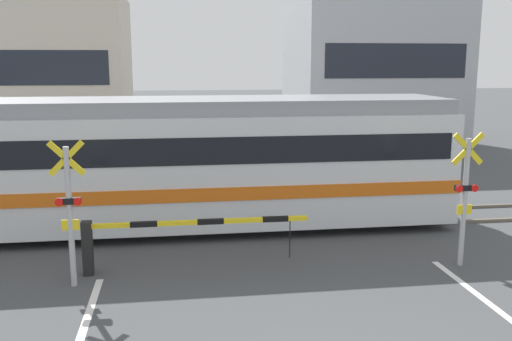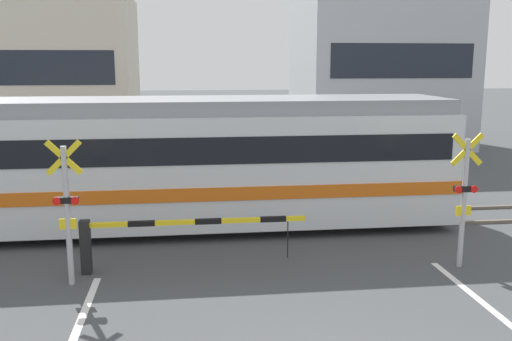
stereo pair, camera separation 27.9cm
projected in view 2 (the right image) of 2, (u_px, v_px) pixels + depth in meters
rail_track_near at (256, 230)px, 14.43m from camera, size 50.00×0.10×0.08m
rail_track_far at (249, 215)px, 15.83m from camera, size 50.00×0.10×0.08m
commuter_train at (145, 160)px, 14.46m from camera, size 15.59×3.04×3.33m
crossing_barrier_near at (150, 233)px, 11.61m from camera, size 4.60×0.20×1.12m
crossing_barrier_far at (316, 169)px, 18.50m from camera, size 4.60×0.20×1.12m
crossing_signal_left at (67, 206)px, 10.75m from camera, size 0.68×0.15×2.83m
crossing_signal_right at (464, 195)px, 11.71m from camera, size 0.68×0.15×2.83m
pedestrian at (212, 150)px, 20.99m from camera, size 0.38×0.23×1.76m
building_left_of_street at (65, 75)px, 27.15m from camera, size 6.46×6.71×7.24m
building_right_of_street at (378, 69)px, 28.96m from camera, size 7.94×6.71×7.75m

